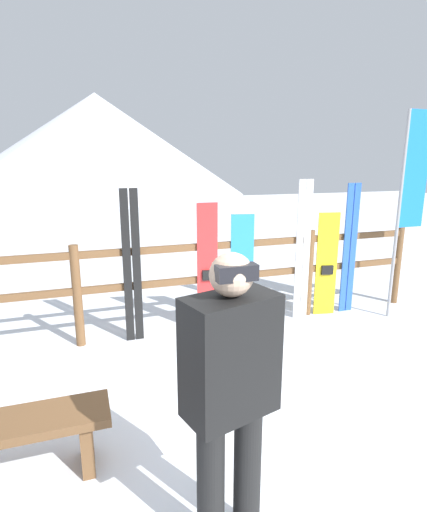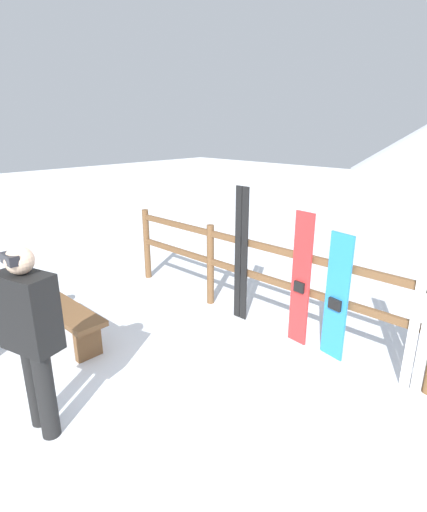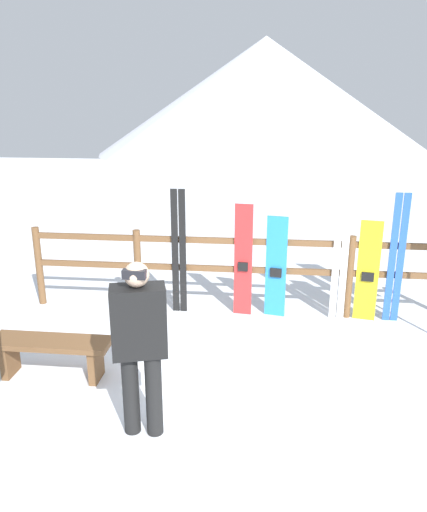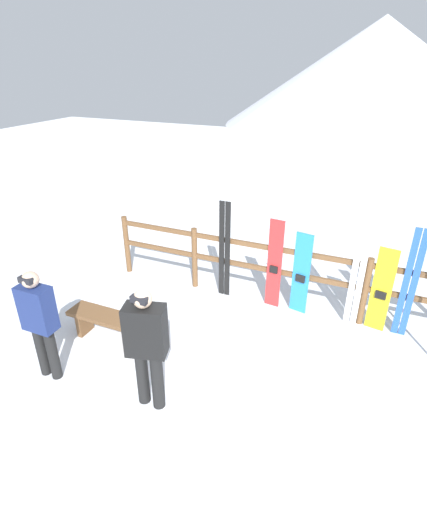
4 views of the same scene
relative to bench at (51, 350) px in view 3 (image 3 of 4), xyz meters
name	(u,v)px [view 3 (image 3 of 4)]	position (x,y,z in m)	size (l,w,h in m)	color
ground_plane	(229,395)	(1.89, -0.14, -0.32)	(40.00, 40.00, 0.00)	white
mountain_backdrop	(265,96)	(1.89, 23.92, 2.68)	(18.00, 18.00, 6.00)	silver
fence	(241,265)	(1.89, 1.92, 0.36)	(5.87, 0.10, 1.14)	brown
bench	(51,350)	(0.00, 0.00, 0.00)	(1.27, 0.36, 0.43)	brown
person_black	(140,339)	(1.18, -0.80, 0.59)	(0.51, 0.36, 1.59)	black
ski_pair_black	(179,252)	(1.05, 1.86, 0.54)	(0.20, 0.02, 1.72)	black
snowboard_red	(243,261)	(1.92, 1.86, 0.45)	(0.24, 0.08, 1.54)	red
snowboard_blue	(276,267)	(2.36, 1.86, 0.37)	(0.28, 0.10, 1.39)	#288CE0
ski_pair_white	(341,255)	(3.19, 1.86, 0.57)	(0.19, 0.02, 1.79)	white
snowboard_yellow	(368,272)	(3.56, 1.86, 0.36)	(0.28, 0.09, 1.37)	yellow
ski_pair_blue	(396,259)	(3.90, 1.86, 0.54)	(0.20, 0.02, 1.73)	blue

